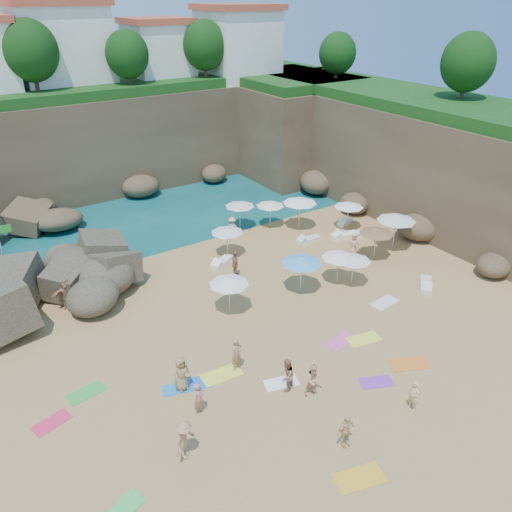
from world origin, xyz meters
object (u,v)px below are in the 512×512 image
person_stand_1 (287,375)px  person_stand_2 (232,227)px  parasol_1 (240,204)px  rock_outcrop (56,298)px  lounger_0 (222,262)px  person_stand_3 (235,264)px  flag_pole (4,249)px  parasol_0 (227,230)px  parasol_2 (270,204)px  person_stand_0 (199,399)px  person_stand_6 (414,396)px  person_stand_4 (354,244)px  person_stand_5 (67,293)px

person_stand_1 → person_stand_2: (6.07, 14.50, -0.05)m
parasol_1 → rock_outcrop: bearing=-170.4°
lounger_0 → person_stand_3: person_stand_3 is taller
flag_pole → parasol_0: flag_pole is taller
parasol_2 → person_stand_0: bearing=-134.0°
parasol_0 → rock_outcrop: bearing=175.2°
person_stand_0 → person_stand_6: person_stand_0 is taller
rock_outcrop → person_stand_4: bearing=-16.9°
lounger_0 → person_stand_6: person_stand_6 is taller
person_stand_1 → person_stand_3: size_ratio=0.95×
parasol_1 → person_stand_2: bearing=-141.5°
lounger_0 → person_stand_2: size_ratio=1.22×
person_stand_3 → person_stand_4: bearing=-84.7°
person_stand_4 → person_stand_6: size_ratio=1.05×
lounger_0 → person_stand_2: 4.11m
person_stand_3 → person_stand_5: person_stand_5 is taller
parasol_2 → person_stand_2: 3.41m
rock_outcrop → flag_pole: (-1.76, 2.54, 2.61)m
person_stand_5 → person_stand_6: person_stand_5 is taller
parasol_0 → person_stand_4: parasol_0 is taller
rock_outcrop → person_stand_3: person_stand_3 is taller
person_stand_0 → person_stand_4: 16.59m
person_stand_4 → person_stand_5: 17.88m
parasol_0 → parasol_2: parasol_0 is taller
person_stand_1 → person_stand_6: (3.67, -3.85, -0.08)m
parasol_1 → person_stand_1: parasol_1 is taller
person_stand_0 → person_stand_2: person_stand_0 is taller
parasol_2 → person_stand_3: parasol_2 is taller
lounger_0 → person_stand_3: size_ratio=1.08×
person_stand_0 → person_stand_3: 11.29m
person_stand_1 → person_stand_4: size_ratio=1.05×
flag_pole → person_stand_1: (8.27, -15.69, -1.81)m
rock_outcrop → person_stand_1: person_stand_1 is taller
parasol_0 → person_stand_3: 2.97m
person_stand_0 → person_stand_6: 8.85m
rock_outcrop → parasol_0: (10.84, -0.91, 1.83)m
parasol_0 → parasol_1: (3.00, 3.25, 0.03)m
person_stand_1 → parasol_0: bearing=-142.5°
flag_pole → person_stand_3: size_ratio=2.42×
parasol_0 → parasol_1: bearing=47.4°
parasol_0 → lounger_0: 2.09m
person_stand_1 → person_stand_3: (3.31, 9.63, 0.04)m
parasol_0 → parasol_2: (4.99, 2.25, -0.05)m
parasol_0 → person_stand_5: size_ratio=1.16×
parasol_0 → lounger_0: size_ratio=1.16×
parasol_2 → person_stand_2: bearing=180.0°
parasol_0 → lounger_0: bearing=-137.7°
flag_pole → parasol_1: size_ratio=1.90×
parasol_0 → lounger_0: (-0.91, -0.83, -1.69)m
person_stand_0 → person_stand_5: 11.20m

